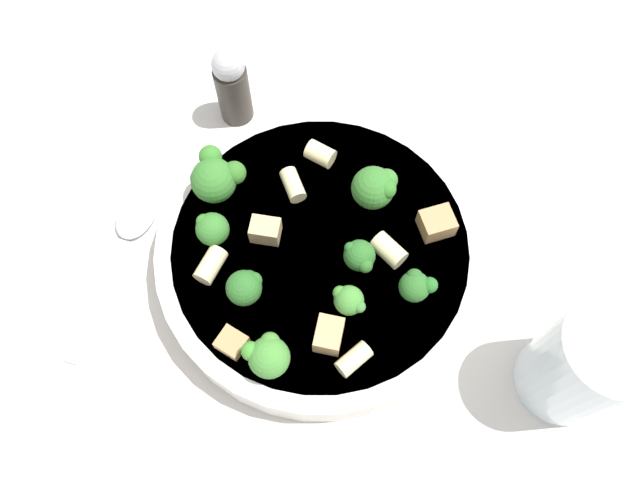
{
  "coord_description": "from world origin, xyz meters",
  "views": [
    {
      "loc": [
        0.19,
        0.1,
        0.52
      ],
      "look_at": [
        0.0,
        0.0,
        0.05
      ],
      "focal_mm": 35.0,
      "sensor_mm": 36.0,
      "label": 1
    }
  ],
  "objects_px": {
    "broccoli_floret_1": "(245,287)",
    "broccoli_floret_2": "(218,174)",
    "broccoli_floret_5": "(375,187)",
    "rigatoni_2": "(211,265)",
    "broccoli_floret_0": "(416,286)",
    "chicken_chunk_2": "(232,343)",
    "broccoli_floret_3": "(211,228)",
    "pepper_shaker": "(232,85)",
    "rigatoni_0": "(320,154)",
    "chicken_chunk_1": "(329,335)",
    "drinking_glass": "(579,372)",
    "spoon": "(127,235)",
    "pasta_bowl": "(320,253)",
    "chicken_chunk_0": "(437,223)",
    "broccoli_floret_7": "(359,257)",
    "rigatoni_4": "(389,250)",
    "rigatoni_1": "(293,185)",
    "broccoli_floret_4": "(349,301)",
    "broccoli_floret_6": "(267,356)",
    "rigatoni_3": "(354,359)",
    "chicken_chunk_3": "(265,230)"
  },
  "relations": [
    {
      "from": "broccoli_floret_1",
      "to": "broccoli_floret_2",
      "type": "height_order",
      "value": "broccoli_floret_2"
    },
    {
      "from": "broccoli_floret_5",
      "to": "rigatoni_2",
      "type": "relative_size",
      "value": 1.45
    },
    {
      "from": "broccoli_floret_0",
      "to": "chicken_chunk_2",
      "type": "height_order",
      "value": "broccoli_floret_0"
    },
    {
      "from": "broccoli_floret_2",
      "to": "rigatoni_2",
      "type": "xyz_separation_m",
      "value": [
        0.07,
        0.03,
        -0.02
      ]
    },
    {
      "from": "broccoli_floret_3",
      "to": "pepper_shaker",
      "type": "height_order",
      "value": "pepper_shaker"
    },
    {
      "from": "broccoli_floret_0",
      "to": "rigatoni_0",
      "type": "bearing_deg",
      "value": -121.72
    },
    {
      "from": "chicken_chunk_1",
      "to": "broccoli_floret_1",
      "type": "bearing_deg",
      "value": -90.62
    },
    {
      "from": "broccoli_floret_0",
      "to": "chicken_chunk_2",
      "type": "bearing_deg",
      "value": -45.84
    },
    {
      "from": "broccoli_floret_2",
      "to": "drinking_glass",
      "type": "distance_m",
      "value": 0.33
    },
    {
      "from": "drinking_glass",
      "to": "broccoli_floret_1",
      "type": "bearing_deg",
      "value": -76.2
    },
    {
      "from": "rigatoni_0",
      "to": "chicken_chunk_2",
      "type": "relative_size",
      "value": 1.15
    },
    {
      "from": "broccoli_floret_0",
      "to": "broccoli_floret_2",
      "type": "relative_size",
      "value": 0.74
    },
    {
      "from": "broccoli_floret_3",
      "to": "spoon",
      "type": "relative_size",
      "value": 0.18
    },
    {
      "from": "pasta_bowl",
      "to": "broccoli_floret_1",
      "type": "bearing_deg",
      "value": -24.51
    },
    {
      "from": "chicken_chunk_0",
      "to": "drinking_glass",
      "type": "xyz_separation_m",
      "value": [
        0.06,
        0.15,
        0.0
      ]
    },
    {
      "from": "spoon",
      "to": "broccoli_floret_7",
      "type": "bearing_deg",
      "value": 106.02
    },
    {
      "from": "rigatoni_2",
      "to": "chicken_chunk_0",
      "type": "relative_size",
      "value": 1.09
    },
    {
      "from": "rigatoni_4",
      "to": "chicken_chunk_0",
      "type": "bearing_deg",
      "value": 148.64
    },
    {
      "from": "broccoli_floret_5",
      "to": "drinking_glass",
      "type": "height_order",
      "value": "drinking_glass"
    },
    {
      "from": "rigatoni_1",
      "to": "broccoli_floret_5",
      "type": "bearing_deg",
      "value": 108.26
    },
    {
      "from": "rigatoni_0",
      "to": "rigatoni_2",
      "type": "xyz_separation_m",
      "value": [
        0.14,
        -0.03,
        -0.0
      ]
    },
    {
      "from": "broccoli_floret_2",
      "to": "broccoli_floret_7",
      "type": "height_order",
      "value": "broccoli_floret_2"
    },
    {
      "from": "broccoli_floret_0",
      "to": "rigatoni_4",
      "type": "bearing_deg",
      "value": -124.72
    },
    {
      "from": "pepper_shaker",
      "to": "rigatoni_1",
      "type": "bearing_deg",
      "value": 56.81
    },
    {
      "from": "chicken_chunk_0",
      "to": "spoon",
      "type": "height_order",
      "value": "chicken_chunk_0"
    },
    {
      "from": "broccoli_floret_3",
      "to": "chicken_chunk_1",
      "type": "xyz_separation_m",
      "value": [
        0.03,
        0.13,
        -0.01
      ]
    },
    {
      "from": "rigatoni_0",
      "to": "broccoli_floret_4",
      "type": "bearing_deg",
      "value": 36.95
    },
    {
      "from": "rigatoni_4",
      "to": "broccoli_floret_6",
      "type": "bearing_deg",
      "value": -18.46
    },
    {
      "from": "rigatoni_1",
      "to": "chicken_chunk_2",
      "type": "bearing_deg",
      "value": 10.1
    },
    {
      "from": "broccoli_floret_7",
      "to": "rigatoni_2",
      "type": "xyz_separation_m",
      "value": [
        0.06,
        -0.11,
        -0.01
      ]
    },
    {
      "from": "broccoli_floret_5",
      "to": "rigatoni_1",
      "type": "xyz_separation_m",
      "value": [
        0.02,
        -0.07,
        -0.02
      ]
    },
    {
      "from": "broccoli_floret_1",
      "to": "broccoli_floret_7",
      "type": "bearing_deg",
      "value": 134.37
    },
    {
      "from": "broccoli_floret_7",
      "to": "rigatoni_0",
      "type": "bearing_deg",
      "value": -135.04
    },
    {
      "from": "broccoli_floret_6",
      "to": "rigatoni_0",
      "type": "relative_size",
      "value": 1.48
    },
    {
      "from": "broccoli_floret_3",
      "to": "rigatoni_3",
      "type": "bearing_deg",
      "value": 75.45
    },
    {
      "from": "chicken_chunk_0",
      "to": "chicken_chunk_3",
      "type": "bearing_deg",
      "value": -59.24
    },
    {
      "from": "broccoli_floret_7",
      "to": "chicken_chunk_0",
      "type": "height_order",
      "value": "broccoli_floret_7"
    },
    {
      "from": "rigatoni_0",
      "to": "rigatoni_1",
      "type": "relative_size",
      "value": 0.85
    },
    {
      "from": "broccoli_floret_3",
      "to": "broccoli_floret_5",
      "type": "relative_size",
      "value": 0.73
    },
    {
      "from": "broccoli_floret_7",
      "to": "chicken_chunk_2",
      "type": "height_order",
      "value": "broccoli_floret_7"
    },
    {
      "from": "rigatoni_1",
      "to": "drinking_glass",
      "type": "relative_size",
      "value": 0.25
    },
    {
      "from": "rigatoni_2",
      "to": "chicken_chunk_1",
      "type": "bearing_deg",
      "value": 86.49
    },
    {
      "from": "broccoli_floret_5",
      "to": "drinking_glass",
      "type": "distance_m",
      "value": 0.21
    },
    {
      "from": "rigatoni_2",
      "to": "chicken_chunk_3",
      "type": "bearing_deg",
      "value": 153.23
    },
    {
      "from": "broccoli_floret_4",
      "to": "spoon",
      "type": "height_order",
      "value": "broccoli_floret_4"
    },
    {
      "from": "broccoli_floret_5",
      "to": "chicken_chunk_2",
      "type": "bearing_deg",
      "value": -13.98
    },
    {
      "from": "broccoli_floret_1",
      "to": "broccoli_floret_6",
      "type": "bearing_deg",
      "value": 47.6
    },
    {
      "from": "broccoli_floret_4",
      "to": "rigatoni_4",
      "type": "height_order",
      "value": "broccoli_floret_4"
    },
    {
      "from": "chicken_chunk_0",
      "to": "chicken_chunk_2",
      "type": "xyz_separation_m",
      "value": [
        0.17,
        -0.1,
        -0.0
      ]
    },
    {
      "from": "pepper_shaker",
      "to": "spoon",
      "type": "xyz_separation_m",
      "value": [
        0.16,
        -0.02,
        -0.04
      ]
    }
  ]
}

